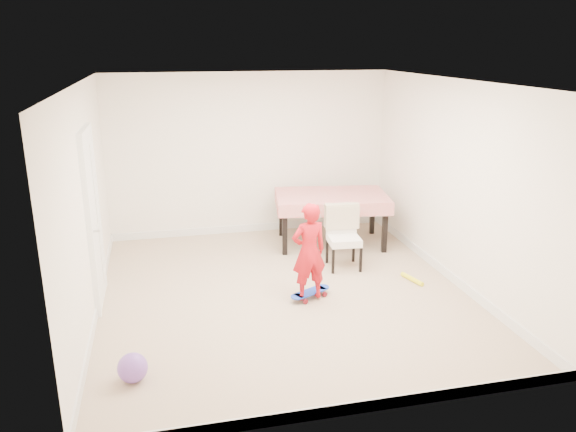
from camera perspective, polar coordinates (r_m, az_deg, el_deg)
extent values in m
plane|color=tan|center=(7.15, -0.42, -7.82)|extent=(5.00, 5.00, 0.00)
cube|color=silver|center=(6.49, -0.47, 13.30)|extent=(4.50, 5.00, 0.04)
cube|color=white|center=(9.08, -3.88, 6.23)|extent=(4.50, 0.04, 2.60)
cube|color=white|center=(4.44, 6.58, -5.75)|extent=(4.50, 0.04, 2.60)
cube|color=white|center=(6.60, -19.70, 1.05)|extent=(0.04, 5.00, 2.60)
cube|color=white|center=(7.49, 16.46, 3.20)|extent=(0.04, 5.00, 2.60)
cube|color=white|center=(6.96, -19.16, -0.45)|extent=(0.11, 0.94, 2.11)
cube|color=white|center=(9.40, -3.74, -1.20)|extent=(4.50, 0.02, 0.12)
cube|color=white|center=(5.04, 6.12, -18.88)|extent=(4.50, 0.02, 0.12)
cube|color=white|center=(7.03, -18.76, -8.70)|extent=(0.02, 5.00, 0.12)
cube|color=white|center=(7.88, 15.77, -5.57)|extent=(0.02, 5.00, 0.12)
imported|color=red|center=(6.72, 2.13, -3.91)|extent=(0.48, 0.36, 1.20)
sphere|color=purple|center=(5.57, -15.51, -14.64)|extent=(0.28, 0.28, 0.28)
cylinder|color=#F9F51A|center=(7.65, 12.49, -6.27)|extent=(0.17, 0.40, 0.06)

